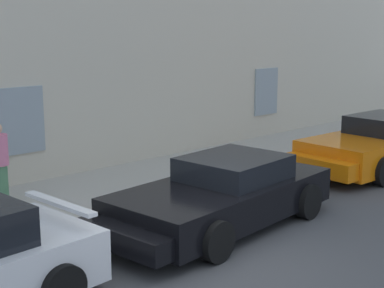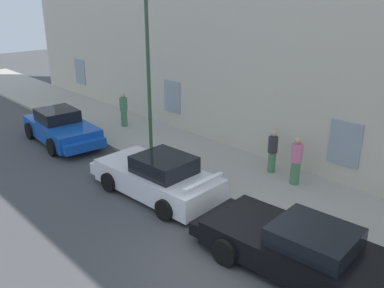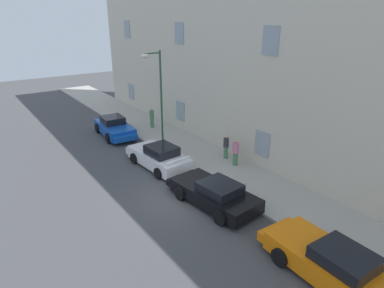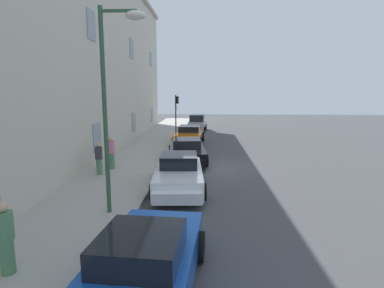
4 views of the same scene
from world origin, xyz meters
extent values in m
plane|color=#444447|center=(0.00, 0.00, 0.00)|extent=(80.00, 80.00, 0.00)
cube|color=#A8A399|center=(0.00, 4.06, 0.07)|extent=(60.00, 3.64, 0.14)
cube|color=#8C99A3|center=(-17.26, 5.86, 1.60)|extent=(1.10, 0.06, 1.50)
cube|color=#8C99A3|center=(-8.63, 5.86, 1.60)|extent=(1.10, 0.06, 1.50)
cube|color=#8C99A3|center=(0.00, 5.86, 1.60)|extent=(1.10, 0.06, 1.50)
cube|color=#144CB2|center=(-10.62, 1.17, 0.56)|extent=(4.32, 2.20, 0.70)
cube|color=black|center=(-10.94, 1.19, 1.16)|extent=(1.78, 1.64, 0.50)
cube|color=#144CB2|center=(-8.78, 1.04, 0.47)|extent=(1.38, 1.84, 0.38)
cylinder|color=black|center=(-9.26, 2.02, 0.37)|extent=(0.75, 0.29, 0.73)
cylinder|color=black|center=(-9.40, 0.13, 0.37)|extent=(0.75, 0.29, 0.73)
cylinder|color=black|center=(-11.85, 2.21, 0.37)|extent=(0.75, 0.29, 0.73)
cylinder|color=black|center=(-11.99, 0.32, 0.37)|extent=(0.75, 0.29, 0.73)
cube|color=white|center=(-3.84, 1.10, 0.53)|extent=(4.46, 2.15, 0.74)
cube|color=black|center=(-3.51, 1.12, 1.16)|extent=(1.83, 1.61, 0.52)
cube|color=white|center=(-5.75, 0.98, 0.44)|extent=(1.41, 1.81, 0.40)
cube|color=white|center=(-1.84, 1.22, 1.12)|extent=(0.26, 1.61, 0.06)
cylinder|color=black|center=(-5.13, 0.07, 0.33)|extent=(0.66, 0.28, 0.65)
cylinder|color=black|center=(-5.24, 1.95, 0.33)|extent=(0.66, 0.28, 0.65)
cylinder|color=black|center=(-2.43, 0.24, 0.33)|extent=(0.66, 0.28, 0.65)
cylinder|color=black|center=(-2.55, 2.12, 0.33)|extent=(0.66, 0.28, 0.65)
cube|color=black|center=(1.50, 1.08, 0.52)|extent=(4.70, 2.37, 0.64)
cube|color=black|center=(1.84, 1.11, 1.05)|extent=(1.95, 1.74, 0.43)
cube|color=black|center=(-0.50, 0.91, 0.44)|extent=(1.52, 1.94, 0.35)
cylinder|color=black|center=(0.18, -0.03, 0.34)|extent=(0.70, 0.30, 0.68)
cylinder|color=black|center=(0.01, 1.95, 0.34)|extent=(0.70, 0.30, 0.68)
cylinder|color=black|center=(2.81, 2.19, 0.34)|extent=(0.70, 0.30, 0.68)
cylinder|color=#2D5138|center=(-6.79, 3.12, 3.32)|extent=(0.14, 0.14, 6.37)
cylinder|color=#4C7F59|center=(-2.21, 5.02, 0.51)|extent=(0.37, 0.37, 0.75)
cylinder|color=#333338|center=(-2.21, 5.02, 1.18)|extent=(0.47, 0.47, 0.58)
sphere|color=tan|center=(-2.21, 5.02, 1.58)|extent=(0.22, 0.22, 0.22)
cylinder|color=#4C7F59|center=(-10.30, 4.23, 0.53)|extent=(0.35, 0.35, 0.78)
cylinder|color=#4C7F59|center=(-10.30, 4.23, 1.22)|extent=(0.44, 0.44, 0.60)
sphere|color=tan|center=(-10.30, 4.23, 1.64)|extent=(0.22, 0.22, 0.22)
cylinder|color=#4C7F59|center=(-1.08, 4.79, 0.54)|extent=(0.33, 0.33, 0.80)
cylinder|color=pink|center=(-1.08, 4.79, 1.25)|extent=(0.41, 0.41, 0.62)
sphere|color=tan|center=(-1.08, 4.79, 1.68)|extent=(0.22, 0.22, 0.22)
camera|label=1|loc=(-6.00, -5.94, 3.63)|focal=53.74mm
camera|label=2|loc=(5.82, -6.44, 6.31)|focal=38.82mm
camera|label=3|loc=(12.31, -7.99, 8.65)|focal=31.11mm
camera|label=4|loc=(-16.26, -0.01, 4.01)|focal=28.94mm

